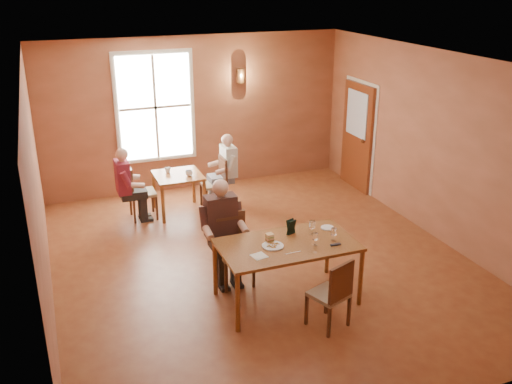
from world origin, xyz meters
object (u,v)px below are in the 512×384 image
object	(u,v)px
diner_main	(235,238)
second_table	(179,194)
chair_empty	(329,293)
main_table	(287,272)
diner_maroon	(140,183)
chair_diner_maroon	(143,192)
diner_white	(215,174)
chair_diner_main	(235,251)
chair_diner_white	(213,183)

from	to	relation	value
diner_main	second_table	bearing A→B (deg)	-87.50
chair_empty	second_table	distance (m)	4.22
main_table	diner_maroon	bearing A→B (deg)	110.96
chair_empty	diner_maroon	size ratio (longest dim) A/B	0.71
chair_diner_maroon	main_table	bearing A→B (deg)	20.52
diner_main	diner_white	distance (m)	2.83
main_table	chair_empty	distance (m)	0.77
chair_diner_main	diner_main	size ratio (longest dim) A/B	0.71
main_table	chair_empty	xyz separation A→B (m)	(0.23, -0.73, 0.05)
chair_diner_white	diner_maroon	xyz separation A→B (m)	(-1.33, 0.00, 0.18)
diner_main	diner_maroon	xyz separation A→B (m)	(-0.80, 2.78, -0.06)
chair_diner_main	diner_white	size ratio (longest dim) A/B	0.77
diner_maroon	chair_empty	bearing A→B (deg)	20.41
diner_main	diner_white	bearing A→B (deg)	-101.37
diner_maroon	diner_white	bearing A→B (deg)	90.00
diner_main	diner_maroon	distance (m)	2.89
chair_diner_main	main_table	bearing A→B (deg)	127.57
second_table	diner_main	bearing A→B (deg)	-87.50
second_table	diner_maroon	distance (m)	0.74
diner_white	diner_maroon	size ratio (longest dim) A/B	1.00
chair_diner_white	chair_empty	bearing A→B (deg)	-177.15
chair_empty	second_table	bearing A→B (deg)	80.61
second_table	diner_maroon	world-z (taller)	diner_maroon
diner_main	diner_maroon	world-z (taller)	diner_main
chair_empty	diner_white	xyz separation A→B (m)	(-0.18, 4.13, 0.19)
diner_maroon	chair_diner_maroon	bearing A→B (deg)	90.00
chair_diner_white	diner_maroon	world-z (taller)	diner_maroon
main_table	diner_maroon	world-z (taller)	diner_maroon
diner_main	chair_empty	distance (m)	1.56
chair_diner_main	diner_white	xyz separation A→B (m)	(0.56, 2.75, 0.15)
chair_empty	second_table	xyz separation A→B (m)	(-0.86, 4.13, -0.10)
chair_diner_white	chair_diner_main	bearing A→B (deg)	169.11
chair_diner_white	diner_maroon	size ratio (longest dim) A/B	0.73
main_table	chair_diner_maroon	bearing A→B (deg)	110.52
chair_diner_main	diner_maroon	bearing A→B (deg)	-73.74
chair_diner_main	chair_empty	bearing A→B (deg)	118.01
main_table	second_table	size ratio (longest dim) A/B	2.15
chair_diner_maroon	diner_maroon	xyz separation A→B (m)	(-0.03, 0.00, 0.16)
chair_diner_white	diner_white	size ratio (longest dim) A/B	0.73
chair_diner_main	diner_white	world-z (taller)	diner_white
diner_white	chair_diner_maroon	world-z (taller)	diner_white
diner_white	chair_diner_maroon	size ratio (longest dim) A/B	1.33
chair_diner_main	diner_maroon	distance (m)	2.87
diner_white	chair_diner_maroon	xyz separation A→B (m)	(-1.33, 0.00, -0.16)
diner_main	main_table	bearing A→B (deg)	128.88
second_table	chair_diner_main	bearing A→B (deg)	-87.47
chair_diner_white	second_table	bearing A→B (deg)	90.00
chair_empty	diner_white	world-z (taller)	diner_white
diner_maroon	chair_diner_white	bearing A→B (deg)	90.00
main_table	diner_maroon	xyz separation A→B (m)	(-1.30, 3.40, 0.24)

